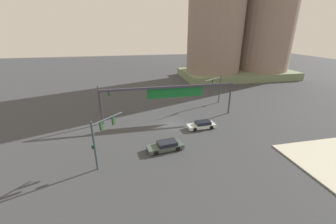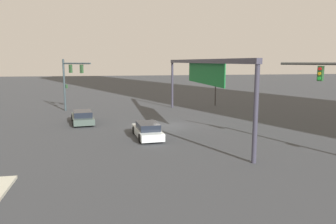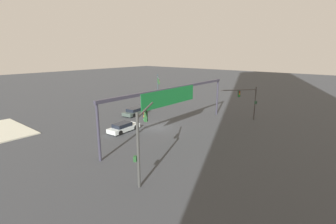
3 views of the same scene
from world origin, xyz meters
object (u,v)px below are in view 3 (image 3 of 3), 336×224
(traffic_signal_near_corner, at_px, (158,85))
(sedan_car_approaching, at_px, (135,111))
(traffic_signal_opposite_side, at_px, (247,98))
(traffic_signal_cross_street, at_px, (141,134))
(sedan_car_waiting_far, at_px, (123,127))

(traffic_signal_near_corner, relative_size, sedan_car_approaching, 1.20)
(traffic_signal_near_corner, relative_size, traffic_signal_opposite_side, 1.17)
(traffic_signal_cross_street, bearing_deg, sedan_car_approaching, 17.18)
(traffic_signal_near_corner, height_order, traffic_signal_cross_street, traffic_signal_near_corner)
(traffic_signal_near_corner, distance_m, traffic_signal_opposite_side, 17.65)
(traffic_signal_near_corner, distance_m, traffic_signal_cross_street, 28.96)
(traffic_signal_cross_street, xyz_separation_m, sedan_car_approaching, (-14.56, -16.44, -3.45))
(traffic_signal_cross_street, bearing_deg, sedan_car_waiting_far, 24.99)
(traffic_signal_opposite_side, relative_size, traffic_signal_cross_street, 0.86)
(traffic_signal_opposite_side, height_order, traffic_signal_cross_street, traffic_signal_cross_street)
(traffic_signal_cross_street, distance_m, sedan_car_approaching, 22.22)
(traffic_signal_near_corner, bearing_deg, traffic_signal_cross_street, -6.43)
(traffic_signal_near_corner, xyz_separation_m, sedan_car_waiting_far, (15.06, 7.14, -3.50))
(traffic_signal_cross_street, bearing_deg, traffic_signal_opposite_side, -29.73)
(traffic_signal_opposite_side, height_order, sedan_car_approaching, traffic_signal_opposite_side)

